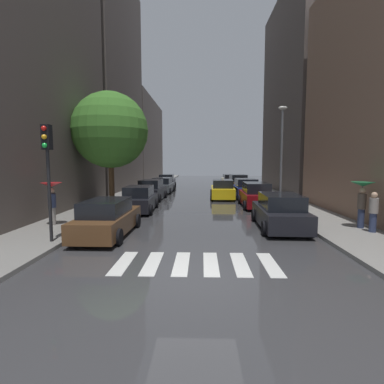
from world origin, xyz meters
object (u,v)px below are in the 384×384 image
object	(u,v)px
parked_car_left_fourth	(163,186)
parked_car_right_third	(245,189)
parked_car_right_nearest	(280,212)
parked_car_right_fifth	(230,181)
traffic_light_left_corner	(47,157)
parked_car_left_third	(152,190)
pedestrian_far_side	(52,195)
parked_car_right_fourth	(238,184)
lamp_post_right	(282,149)
taxi_midroad	(223,190)
parked_car_left_second	(139,200)
parked_car_right_second	(256,196)
pedestrian_foreground	(362,195)
parked_car_left_nearest	(108,218)
parked_car_left_fifth	(167,182)
street_tree_left	(110,130)
pedestrian_by_kerb	(373,211)

from	to	relation	value
parked_car_left_fourth	parked_car_right_third	xyz separation A→B (m)	(7.76, -4.06, 0.05)
parked_car_right_third	parked_car_right_nearest	bearing A→B (deg)	178.50
parked_car_right_fifth	traffic_light_left_corner	bearing A→B (deg)	158.66
parked_car_left_third	pedestrian_far_side	distance (m)	10.99
parked_car_right_fourth	lamp_post_right	distance (m)	11.68
taxi_midroad	parked_car_left_second	bearing A→B (deg)	141.50
taxi_midroad	traffic_light_left_corner	distance (m)	16.52
pedestrian_far_side	lamp_post_right	world-z (taller)	lamp_post_right
parked_car_left_fourth	parked_car_right_second	distance (m)	12.22
pedestrian_foreground	parked_car_left_fourth	bearing A→B (deg)	104.48
parked_car_right_second	traffic_light_left_corner	distance (m)	13.80
parked_car_left_nearest	lamp_post_right	xyz separation A→B (m)	(9.36, 8.22, 3.28)
parked_car_right_nearest	parked_car_right_third	size ratio (longest dim) A/B	1.10
parked_car_left_second	parked_car_left_fifth	distance (m)	16.90
parked_car_right_fourth	parked_car_left_fourth	bearing A→B (deg)	99.36
parked_car_right_nearest	parked_car_right_second	world-z (taller)	parked_car_right_second
parked_car_left_second	parked_car_right_second	world-z (taller)	parked_car_right_second
parked_car_right_fourth	pedestrian_far_side	distance (m)	21.01
parked_car_left_fifth	lamp_post_right	distance (m)	17.98
parked_car_left_fifth	pedestrian_foreground	distance (m)	24.73
parked_car_left_third	pedestrian_far_side	bearing A→B (deg)	167.04
parked_car_left_nearest	taxi_midroad	world-z (taller)	taxi_midroad
parked_car_left_second	parked_car_right_nearest	xyz separation A→B (m)	(7.57, -4.61, 0.01)
parked_car_left_second	parked_car_right_nearest	distance (m)	8.86
pedestrian_foreground	pedestrian_far_side	size ratio (longest dim) A/B	1.04
parked_car_left_nearest	parked_car_left_third	distance (m)	11.93
parked_car_left_fifth	lamp_post_right	bearing A→B (deg)	-148.62
parked_car_left_fifth	pedestrian_foreground	bearing A→B (deg)	-154.01
parked_car_left_second	parked_car_right_nearest	world-z (taller)	parked_car_right_nearest
parked_car_right_second	parked_car_right_fifth	distance (m)	16.53
parked_car_right_third	pedestrian_far_side	distance (m)	16.46
parked_car_right_nearest	pedestrian_far_side	bearing A→B (deg)	93.16
parked_car_left_fifth	pedestrian_far_side	size ratio (longest dim) A/B	2.23
parked_car_right_second	pedestrian_far_side	size ratio (longest dim) A/B	2.30
parked_car_right_fifth	street_tree_left	size ratio (longest dim) A/B	0.58
parked_car_right_nearest	lamp_post_right	world-z (taller)	lamp_post_right
parked_car_right_second	pedestrian_foreground	xyz separation A→B (m)	(3.44, -7.13, 0.85)
parked_car_left_fourth	lamp_post_right	xyz separation A→B (m)	(9.33, -9.57, 3.28)
parked_car_right_fourth	taxi_midroad	distance (m)	6.69
parked_car_left_fourth	street_tree_left	xyz separation A→B (m)	(-2.14, -10.13, 4.47)
parked_car_left_second	parked_car_right_fourth	xyz separation A→B (m)	(7.73, 13.13, 0.08)
parked_car_left_nearest	parked_car_right_fifth	distance (m)	25.91
parked_car_left_fourth	parked_car_right_third	bearing A→B (deg)	-115.93
parked_car_left_second	taxi_midroad	world-z (taller)	taxi_midroad
parked_car_right_nearest	street_tree_left	xyz separation A→B (m)	(-9.75, 6.05, 4.43)
parked_car_right_second	parked_car_right_fifth	size ratio (longest dim) A/B	1.05
parked_car_left_fifth	pedestrian_by_kerb	xyz separation A→B (m)	(11.38, -22.78, 0.27)
street_tree_left	traffic_light_left_corner	distance (m)	9.45
pedestrian_by_kerb	street_tree_left	xyz separation A→B (m)	(-13.33, 7.31, 4.15)
parked_car_left_nearest	parked_car_left_fifth	size ratio (longest dim) A/B	1.07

